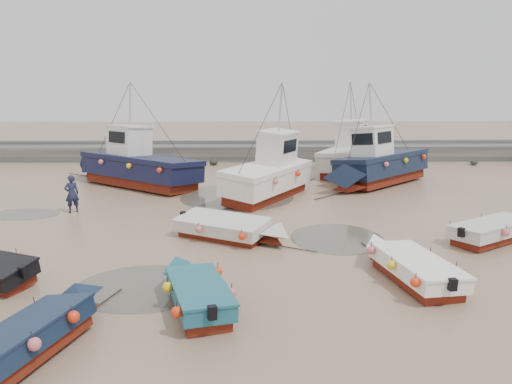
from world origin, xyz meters
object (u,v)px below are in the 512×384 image
at_px(dinghy_5, 231,226).
at_px(cabin_boat_3, 352,154).
at_px(dinghy_2, 196,288).
at_px(cabin_boat_2, 378,164).
at_px(cabin_boat_0, 133,164).
at_px(dinghy_1, 40,327).
at_px(person, 73,212).
at_px(dinghy_3, 499,227).
at_px(cabin_boat_1, 272,172).
at_px(dinghy_6, 410,263).

distance_m(dinghy_5, cabin_boat_3, 16.64).
xyz_separation_m(dinghy_2, cabin_boat_2, (9.51, 16.76, 0.78)).
distance_m(cabin_boat_0, cabin_boat_3, 14.79).
xyz_separation_m(dinghy_1, cabin_boat_0, (-2.02, 19.18, 0.75)).
distance_m(cabin_boat_2, person, 17.78).
relative_size(dinghy_1, cabin_boat_3, 0.64).
height_order(dinghy_2, dinghy_3, same).
relative_size(dinghy_3, cabin_boat_1, 0.66).
bearing_deg(cabin_boat_2, person, 68.38).
relative_size(cabin_boat_1, cabin_boat_3, 0.99).
relative_size(cabin_boat_0, cabin_boat_3, 1.12).
relative_size(cabin_boat_0, cabin_boat_2, 1.18).
bearing_deg(cabin_boat_1, cabin_boat_3, 82.09).
xyz_separation_m(cabin_boat_3, person, (-15.83, -10.24, -1.37)).
distance_m(cabin_boat_0, person, 6.72).
distance_m(dinghy_1, cabin_boat_3, 26.10).
xyz_separation_m(dinghy_1, person, (-3.57, 12.77, -0.55)).
relative_size(dinghy_5, person, 3.06).
distance_m(dinghy_2, dinghy_5, 6.24).
xyz_separation_m(dinghy_3, cabin_boat_0, (-17.16, 11.12, 0.76)).
height_order(dinghy_6, cabin_boat_1, cabin_boat_1).
distance_m(dinghy_1, dinghy_5, 9.46).
height_order(cabin_boat_1, person, cabin_boat_1).
height_order(dinghy_1, dinghy_5, same).
bearing_deg(dinghy_5, cabin_boat_3, 179.88).
bearing_deg(cabin_boat_3, dinghy_2, -84.52).
bearing_deg(dinghy_2, dinghy_1, -164.49).
bearing_deg(person, dinghy_3, 133.09).
xyz_separation_m(dinghy_1, dinghy_5, (4.30, 8.43, -0.01)).
relative_size(dinghy_3, cabin_boat_2, 0.68).
distance_m(dinghy_1, person, 13.27).
xyz_separation_m(dinghy_1, dinghy_3, (15.14, 8.06, -0.01)).
relative_size(cabin_boat_0, person, 5.28).
bearing_deg(person, cabin_boat_0, -136.35).
xyz_separation_m(dinghy_6, cabin_boat_2, (2.76, 14.84, 0.79)).
relative_size(dinghy_1, dinghy_2, 1.06).
height_order(dinghy_1, dinghy_3, same).
relative_size(cabin_boat_1, person, 4.65).
bearing_deg(cabin_boat_0, cabin_boat_3, -38.99).
xyz_separation_m(dinghy_2, dinghy_3, (11.62, 5.83, -0.02)).
xyz_separation_m(dinghy_1, dinghy_2, (3.52, 2.23, 0.01)).
height_order(dinghy_2, cabin_boat_3, cabin_boat_3).
bearing_deg(dinghy_3, cabin_boat_3, 159.83).
distance_m(dinghy_3, dinghy_5, 10.84).
distance_m(dinghy_6, cabin_boat_3, 18.99).
relative_size(cabin_boat_3, person, 4.69).
relative_size(dinghy_3, cabin_boat_0, 0.58).
bearing_deg(dinghy_6, dinghy_5, 132.25).
bearing_deg(dinghy_1, person, 123.61).
height_order(dinghy_6, cabin_boat_0, cabin_boat_0).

